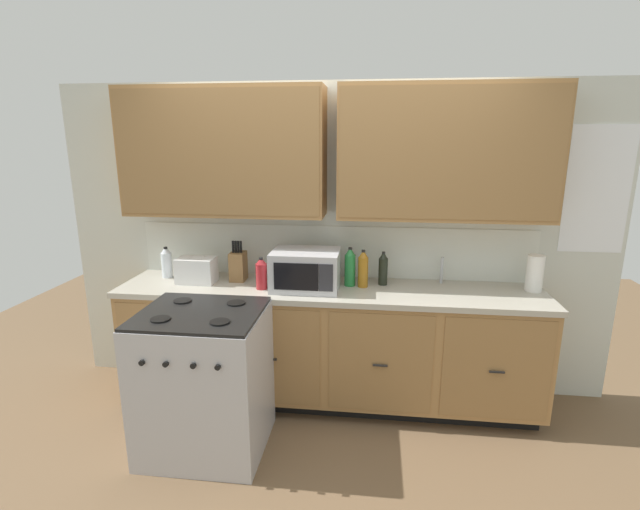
# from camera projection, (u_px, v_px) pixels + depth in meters

# --- Properties ---
(ground_plane) EXTENTS (8.00, 8.00, 0.00)m
(ground_plane) POSITION_uv_depth(u_px,v_px,m) (324.00, 423.00, 3.32)
(ground_plane) COLOR brown
(wall_unit) EXTENTS (4.25, 0.40, 2.38)m
(wall_unit) POSITION_uv_depth(u_px,v_px,m) (333.00, 187.00, 3.40)
(wall_unit) COLOR silver
(wall_unit) RESTS_ON ground_plane
(counter_run) EXTENTS (3.08, 0.64, 0.92)m
(counter_run) POSITION_uv_depth(u_px,v_px,m) (329.00, 344.00, 3.49)
(counter_run) COLOR black
(counter_run) RESTS_ON ground_plane
(stove_range) EXTENTS (0.76, 0.68, 0.95)m
(stove_range) POSITION_uv_depth(u_px,v_px,m) (205.00, 380.00, 2.98)
(stove_range) COLOR #B7B7BC
(stove_range) RESTS_ON ground_plane
(microwave) EXTENTS (0.48, 0.37, 0.28)m
(microwave) POSITION_uv_depth(u_px,v_px,m) (306.00, 270.00, 3.34)
(microwave) COLOR #B7B7BC
(microwave) RESTS_ON counter_run
(toaster) EXTENTS (0.28, 0.18, 0.19)m
(toaster) POSITION_uv_depth(u_px,v_px,m) (196.00, 270.00, 3.49)
(toaster) COLOR white
(toaster) RESTS_ON counter_run
(knife_block) EXTENTS (0.11, 0.14, 0.31)m
(knife_block) POSITION_uv_depth(u_px,v_px,m) (238.00, 266.00, 3.53)
(knife_block) COLOR olive
(knife_block) RESTS_ON counter_run
(sink_faucet) EXTENTS (0.02, 0.02, 0.20)m
(sink_faucet) POSITION_uv_depth(u_px,v_px,m) (442.00, 270.00, 3.47)
(sink_faucet) COLOR #B2B5BA
(sink_faucet) RESTS_ON counter_run
(paper_towel_roll) EXTENTS (0.12, 0.12, 0.26)m
(paper_towel_roll) POSITION_uv_depth(u_px,v_px,m) (535.00, 273.00, 3.28)
(paper_towel_roll) COLOR white
(paper_towel_roll) RESTS_ON counter_run
(bottle_amber) EXTENTS (0.07, 0.07, 0.28)m
(bottle_amber) POSITION_uv_depth(u_px,v_px,m) (363.00, 269.00, 3.37)
(bottle_amber) COLOR #9E6619
(bottle_amber) RESTS_ON counter_run
(bottle_red) EXTENTS (0.08, 0.08, 0.23)m
(bottle_red) POSITION_uv_depth(u_px,v_px,m) (261.00, 274.00, 3.33)
(bottle_red) COLOR maroon
(bottle_red) RESTS_ON counter_run
(bottle_clear) EXTENTS (0.08, 0.08, 0.24)m
(bottle_clear) POSITION_uv_depth(u_px,v_px,m) (167.00, 262.00, 3.62)
(bottle_clear) COLOR silver
(bottle_clear) RESTS_ON counter_run
(bottle_dark) EXTENTS (0.07, 0.07, 0.25)m
(bottle_dark) POSITION_uv_depth(u_px,v_px,m) (383.00, 269.00, 3.43)
(bottle_dark) COLOR black
(bottle_dark) RESTS_ON counter_run
(bottle_green) EXTENTS (0.08, 0.08, 0.29)m
(bottle_green) POSITION_uv_depth(u_px,v_px,m) (350.00, 267.00, 3.40)
(bottle_green) COLOR #237A38
(bottle_green) RESTS_ON counter_run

